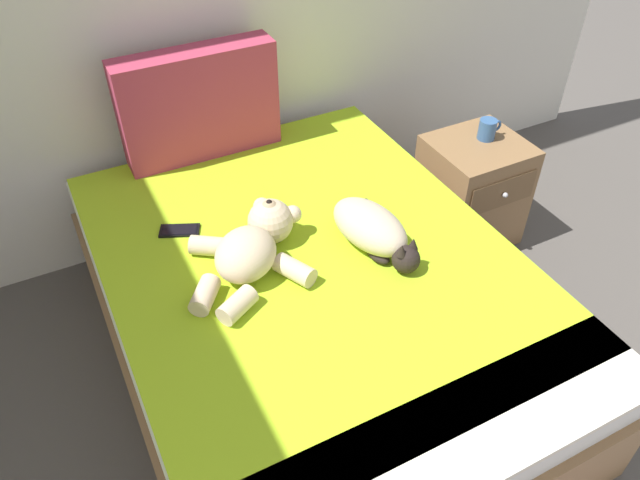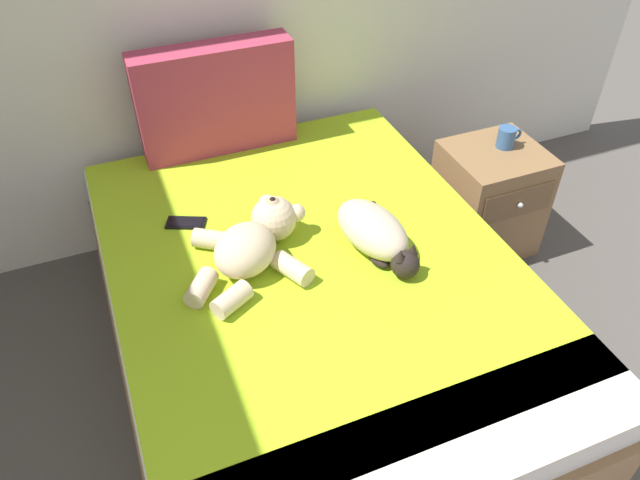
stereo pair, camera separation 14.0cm
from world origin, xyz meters
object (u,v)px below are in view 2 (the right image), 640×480
at_px(cat, 376,233).
at_px(mug, 507,137).
at_px(patterned_cushion, 216,99).
at_px(teddy_bear, 254,242).
at_px(nightstand, 488,199).
at_px(bed, 314,312).
at_px(cell_phone, 186,223).

xyz_separation_m(cat, mug, (0.86, 0.41, -0.03)).
bearing_deg(patterned_cushion, cat, -69.12).
distance_m(teddy_bear, nightstand, 1.30).
bearing_deg(cat, bed, 174.96).
bearing_deg(mug, patterned_cushion, 158.52).
xyz_separation_m(patterned_cushion, cat, (0.34, -0.88, -0.16)).
xyz_separation_m(patterned_cushion, teddy_bear, (-0.08, -0.77, -0.16)).
bearing_deg(nightstand, cat, -154.64).
bearing_deg(nightstand, mug, 28.30).
xyz_separation_m(bed, teddy_bear, (-0.19, 0.09, 0.35)).
bearing_deg(cell_phone, nightstand, -0.61).
distance_m(bed, teddy_bear, 0.41).
bearing_deg(nightstand, bed, -160.83).
relative_size(cell_phone, mug, 1.37).
height_order(patterned_cushion, cat, patterned_cushion).
xyz_separation_m(patterned_cushion, mug, (1.19, -0.47, -0.20)).
distance_m(bed, cell_phone, 0.60).
height_order(cat, mug, cat).
height_order(patterned_cushion, nightstand, patterned_cushion).
bearing_deg(teddy_bear, mug, 13.21).
relative_size(cat, teddy_bear, 0.86).
relative_size(patterned_cushion, teddy_bear, 1.31).
xyz_separation_m(bed, cat, (0.23, -0.02, 0.34)).
bearing_deg(cell_phone, bed, -45.16).
xyz_separation_m(cat, cell_phone, (-0.61, 0.40, -0.07)).
bearing_deg(cat, teddy_bear, 165.31).
height_order(cell_phone, mug, mug).
xyz_separation_m(teddy_bear, mug, (1.28, 0.30, -0.04)).
bearing_deg(mug, nightstand, -151.70).
bearing_deg(bed, patterned_cushion, 96.79).
relative_size(bed, patterned_cushion, 2.86).
bearing_deg(cell_phone, mug, 0.54).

